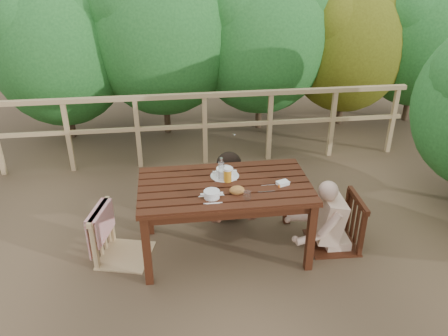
{
  "coord_description": "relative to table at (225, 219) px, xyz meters",
  "views": [
    {
      "loc": [
        -0.49,
        -3.57,
        2.78
      ],
      "look_at": [
        0.0,
        0.05,
        0.9
      ],
      "focal_mm": 35.51,
      "sensor_mm": 36.0,
      "label": 1
    }
  ],
  "objects": [
    {
      "name": "chair_right",
      "position": [
        1.1,
        -0.05,
        0.13
      ],
      "size": [
        0.52,
        0.52,
        1.01
      ],
      "primitive_type": "cube",
      "rotation": [
        0.0,
        0.0,
        -1.61
      ],
      "color": "black",
      "rests_on": "ground"
    },
    {
      "name": "soup_far",
      "position": [
        0.02,
        0.16,
        0.42
      ],
      "size": [
        0.28,
        0.28,
        0.09
      ],
      "primitive_type": "cylinder",
      "color": "silver",
      "rests_on": "table"
    },
    {
      "name": "hedge_row",
      "position": [
        0.4,
        3.2,
        1.53
      ],
      "size": [
        6.6,
        1.6,
        3.8
      ],
      "primitive_type": null,
      "color": "#215B23",
      "rests_on": "ground"
    },
    {
      "name": "bread_roll",
      "position": [
        0.09,
        -0.17,
        0.41
      ],
      "size": [
        0.14,
        0.1,
        0.08
      ],
      "primitive_type": "ellipsoid",
      "color": "#AE5F29",
      "rests_on": "table"
    },
    {
      "name": "diner_right",
      "position": [
        1.13,
        -0.05,
        0.23
      ],
      "size": [
        0.61,
        0.51,
        1.2
      ],
      "primitive_type": null,
      "rotation": [
        0.0,
        0.0,
        1.53
      ],
      "color": "#D7B293",
      "rests_on": "ground"
    },
    {
      "name": "railing",
      "position": [
        0.0,
        2.0,
        0.13
      ],
      "size": [
        5.6,
        0.1,
        1.01
      ],
      "primitive_type": "cube",
      "color": "tan",
      "rests_on": "ground"
    },
    {
      "name": "soup_near",
      "position": [
        -0.15,
        -0.23,
        0.41
      ],
      "size": [
        0.24,
        0.24,
        0.08
      ],
      "primitive_type": "cylinder",
      "color": "silver",
      "rests_on": "table"
    },
    {
      "name": "ground",
      "position": [
        0.0,
        0.0,
        -0.37
      ],
      "size": [
        60.0,
        60.0,
        0.0
      ],
      "primitive_type": "plane",
      "color": "brown",
      "rests_on": "ground"
    },
    {
      "name": "butter_tub",
      "position": [
        0.53,
        -0.08,
        0.4
      ],
      "size": [
        0.13,
        0.11,
        0.05
      ],
      "primitive_type": "cube",
      "rotation": [
        0.0,
        0.0,
        0.35
      ],
      "color": "white",
      "rests_on": "table"
    },
    {
      "name": "table",
      "position": [
        0.0,
        0.0,
        0.0
      ],
      "size": [
        1.61,
        0.9,
        0.74
      ],
      "primitive_type": "cube",
      "color": "black",
      "rests_on": "ground"
    },
    {
      "name": "chair_left",
      "position": [
        -0.98,
        0.02,
        0.13
      ],
      "size": [
        0.6,
        0.6,
        0.99
      ],
      "primitive_type": "cube",
      "rotation": [
        0.0,
        0.0,
        1.31
      ],
      "color": "tan",
      "rests_on": "ground"
    },
    {
      "name": "beer_glass",
      "position": [
        0.03,
        0.05,
        0.45
      ],
      "size": [
        0.08,
        0.08,
        0.15
      ],
      "primitive_type": "cylinder",
      "color": "#C57516",
      "rests_on": "table"
    },
    {
      "name": "woman",
      "position": [
        0.13,
        0.77,
        0.22
      ],
      "size": [
        0.48,
        0.59,
        1.19
      ],
      "primitive_type": null,
      "rotation": [
        0.0,
        0.0,
        3.14
      ],
      "color": "black",
      "rests_on": "ground"
    },
    {
      "name": "bottle",
      "position": [
        -0.02,
        0.08,
        0.5
      ],
      "size": [
        0.06,
        0.06,
        0.25
      ],
      "primitive_type": "cylinder",
      "color": "silver",
      "rests_on": "table"
    },
    {
      "name": "tumbler",
      "position": [
        0.16,
        -0.28,
        0.41
      ],
      "size": [
        0.07,
        0.07,
        0.08
      ],
      "primitive_type": "cylinder",
      "color": "white",
      "rests_on": "table"
    },
    {
      "name": "chair_far",
      "position": [
        0.13,
        0.75,
        0.08
      ],
      "size": [
        0.45,
        0.45,
        0.9
      ],
      "primitive_type": "cube",
      "rotation": [
        0.0,
        0.0,
        0.0
      ],
      "color": "black",
      "rests_on": "ground"
    }
  ]
}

